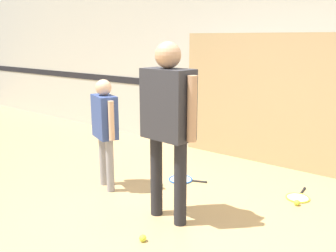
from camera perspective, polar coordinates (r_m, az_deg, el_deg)
The scene contains 9 objects.
ground_plane at distance 3.82m, azimuth 1.04°, elevation -14.85°, with size 16.00×16.00×0.00m, color tan.
wall_back at distance 5.46m, azimuth 16.70°, elevation 10.58°, with size 16.00×0.07×3.20m.
wall_panel at distance 5.48m, azimuth 15.75°, elevation 3.70°, with size 2.88×0.05×1.87m.
person_instructor at distance 3.58m, azimuth 0.00°, elevation 1.89°, with size 0.67×0.31×1.77m.
person_student_left at distance 4.50m, azimuth -9.60°, elevation 0.55°, with size 0.47×0.33×1.34m.
racket_spare_on_floor at distance 4.64m, azimuth 19.21°, elevation -10.20°, with size 0.30×0.49×0.03m.
racket_second_spare at distance 4.91m, azimuth 2.11°, elevation -8.15°, with size 0.53×0.41×0.03m.
tennis_ball_near_instructor at distance 3.55m, azimuth -3.87°, elevation -16.68°, with size 0.07×0.07×0.07m, color #CCE038.
tennis_ball_by_spare_racket at distance 4.44m, azimuth 19.05°, elevation -10.97°, with size 0.07×0.07×0.07m, color #CCE038.
Camera 1 is at (2.04, -2.68, 1.81)m, focal length 40.00 mm.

